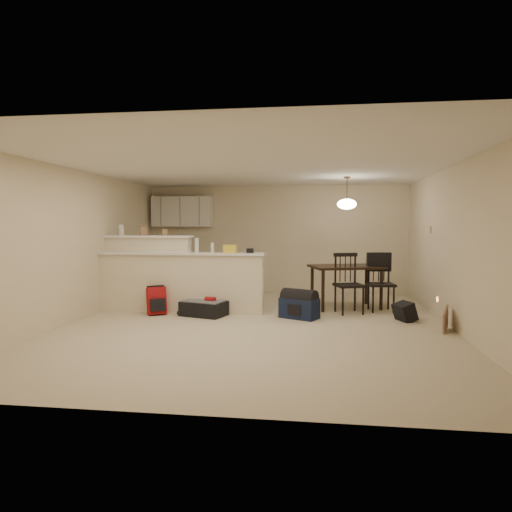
% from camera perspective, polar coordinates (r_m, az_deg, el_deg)
% --- Properties ---
extents(room, '(7.00, 7.02, 2.50)m').
position_cam_1_polar(room, '(7.17, 0.05, 1.21)').
color(room, beige).
rests_on(room, ground).
extents(breakfast_bar, '(3.08, 0.58, 1.39)m').
position_cam_1_polar(breakfast_bar, '(8.57, -10.81, -2.72)').
color(breakfast_bar, beige).
rests_on(breakfast_bar, ground).
extents(upper_cabinets, '(1.40, 0.34, 0.70)m').
position_cam_1_polar(upper_cabinets, '(10.89, -9.21, 5.50)').
color(upper_cabinets, white).
rests_on(upper_cabinets, room).
extents(kitchen_counter, '(1.80, 0.60, 0.90)m').
position_cam_1_polar(kitchen_counter, '(10.76, -8.31, -2.21)').
color(kitchen_counter, white).
rests_on(kitchen_counter, ground).
extents(thermostat, '(0.02, 0.12, 0.12)m').
position_cam_1_polar(thermostat, '(8.89, 20.93, 3.09)').
color(thermostat, beige).
rests_on(thermostat, room).
extents(jar, '(0.10, 0.10, 0.20)m').
position_cam_1_polar(jar, '(9.00, -16.48, 3.13)').
color(jar, silver).
rests_on(jar, breakfast_bar).
extents(cereal_box, '(0.10, 0.07, 0.16)m').
position_cam_1_polar(cereal_box, '(8.83, -13.79, 3.03)').
color(cereal_box, '#9C7350').
rests_on(cereal_box, breakfast_bar).
extents(small_box, '(0.08, 0.06, 0.12)m').
position_cam_1_polar(small_box, '(8.69, -11.31, 2.92)').
color(small_box, '#9C7350').
rests_on(small_box, breakfast_bar).
extents(bottle_a, '(0.07, 0.07, 0.26)m').
position_cam_1_polar(bottle_a, '(8.29, -7.41, 1.33)').
color(bottle_a, silver).
rests_on(bottle_a, breakfast_bar).
extents(bottle_b, '(0.06, 0.06, 0.18)m').
position_cam_1_polar(bottle_b, '(8.22, -5.47, 1.05)').
color(bottle_b, silver).
rests_on(bottle_b, breakfast_bar).
extents(bag_lump, '(0.22, 0.18, 0.14)m').
position_cam_1_polar(bag_lump, '(8.16, -3.27, 0.90)').
color(bag_lump, '#9C7350').
rests_on(bag_lump, breakfast_bar).
extents(pouch, '(0.12, 0.10, 0.08)m').
position_cam_1_polar(pouch, '(8.10, -0.74, 0.67)').
color(pouch, '#9C7350').
rests_on(pouch, breakfast_bar).
extents(dining_table, '(1.49, 1.21, 0.81)m').
position_cam_1_polar(dining_table, '(8.87, 11.17, -1.82)').
color(dining_table, black).
rests_on(dining_table, ground).
extents(pendant_lamp, '(0.36, 0.36, 0.62)m').
position_cam_1_polar(pendant_lamp, '(8.83, 11.28, 6.44)').
color(pendant_lamp, brown).
rests_on(pendant_lamp, room).
extents(dining_chair_near, '(0.59, 0.58, 1.08)m').
position_cam_1_polar(dining_chair_near, '(8.34, 11.58, -3.39)').
color(dining_chair_near, black).
rests_on(dining_chair_near, ground).
extents(dining_chair_far, '(0.51, 0.49, 1.05)m').
position_cam_1_polar(dining_chair_far, '(8.68, 15.37, -3.26)').
color(dining_chair_far, black).
rests_on(dining_chair_far, ground).
extents(suitcase, '(0.86, 0.68, 0.25)m').
position_cam_1_polar(suitcase, '(8.08, -6.54, -6.53)').
color(suitcase, black).
rests_on(suitcase, ground).
extents(red_backpack, '(0.38, 0.34, 0.48)m').
position_cam_1_polar(red_backpack, '(8.31, -12.33, -5.51)').
color(red_backpack, '#A01216').
rests_on(red_backpack, ground).
extents(navy_duffel, '(0.71, 0.59, 0.34)m').
position_cam_1_polar(navy_duffel, '(7.84, 5.43, -6.52)').
color(navy_duffel, '#121C3A').
rests_on(navy_duffel, ground).
extents(black_daypack, '(0.35, 0.40, 0.30)m').
position_cam_1_polar(black_daypack, '(7.97, 18.10, -6.68)').
color(black_daypack, black).
rests_on(black_daypack, ground).
extents(cardboard_sheet, '(0.19, 0.43, 0.34)m').
position_cam_1_polar(cardboard_sheet, '(7.39, 22.61, -7.43)').
color(cardboard_sheet, '#9C7350').
rests_on(cardboard_sheet, ground).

